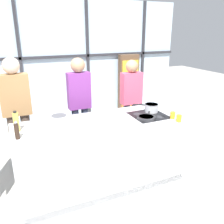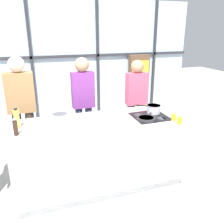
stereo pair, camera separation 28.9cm
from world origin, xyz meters
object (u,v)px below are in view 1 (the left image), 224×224
Objects in this scene: spectator_far_left at (16,107)px; saucepan at (151,108)px; mixing_bowl at (59,117)px; pepper_grinder at (17,131)px; spectator_center_right at (131,97)px; spectator_center_left at (79,100)px; frying_pan at (146,117)px; juice_glass_far at (173,115)px; juice_glass_near at (179,118)px; white_plate at (65,140)px; oil_bottle at (16,122)px.

spectator_far_left reaches higher than saucepan.
mixing_bowl is 1.23× the size of pepper_grinder.
spectator_center_left is at bearing 0.00° from spectator_center_right.
frying_pan is (-0.32, -1.05, -0.00)m from spectator_center_right.
pepper_grinder is at bearing 178.20° from frying_pan.
pepper_grinder is 2.10m from juice_glass_far.
spectator_center_left reaches higher than mixing_bowl.
spectator_center_left is 1.25m from frying_pan.
spectator_center_right reaches higher than saucepan.
juice_glass_near is at bearing -77.34° from saucepan.
spectator_center_right is 7.30× the size of pepper_grinder.
juice_glass_near is at bearing -26.92° from mixing_bowl.
juice_glass_far is at bearing 149.88° from spectator_far_left.
mixing_bowl is at bearing 170.05° from saucepan.
spectator_far_left reaches higher than white_plate.
frying_pan is 4.09× the size of juice_glass_near.
oil_bottle reaches higher than mixing_bowl.
pepper_grinder is at bearing 152.42° from white_plate.
spectator_center_right is at bearing 20.27° from oil_bottle.
white_plate is at bearing -45.61° from oil_bottle.
pepper_grinder reaches higher than white_plate.
spectator_center_right is (2.00, 0.00, -0.07)m from spectator_far_left.
spectator_center_left is 1.00m from spectator_center_right.
juice_glass_far is (2.04, -1.18, -0.05)m from spectator_far_left.
spectator_far_left is at bearing 133.64° from mixing_bowl.
oil_bottle is at bearing 87.61° from pepper_grinder.
oil_bottle is 2.13m from juice_glass_far.
spectator_center_right reaches higher than juice_glass_far.
juice_glass_far is (1.59, 0.07, 0.04)m from white_plate.
spectator_center_right is 16.41× the size of juice_glass_near.
juice_glass_far is at bearing 91.99° from spectator_center_right.
saucepan is (-0.08, -0.80, 0.04)m from spectator_center_right.
saucepan is at bearing -1.40° from oil_bottle.
saucepan is at bearing 107.06° from juice_glass_far.
spectator_center_left is 6.30× the size of oil_bottle.
mixing_bowl is (-1.47, -0.56, 0.00)m from spectator_center_right.
spectator_center_right is at bearing 84.57° from saucepan.
spectator_center_right reaches higher than pepper_grinder.
mixing_bowl is 2.77× the size of juice_glass_near.
saucepan is 1.98m from pepper_grinder.
frying_pan is 0.45m from juice_glass_near.
frying_pan is at bearing -9.69° from oil_bottle.
spectator_far_left is 7.18× the size of white_plate.
juice_glass_far reaches higher than white_plate.
spectator_far_left is at bearing 0.00° from spectator_center_left.
spectator_center_right is 1.10m from frying_pan.
spectator_center_left is at bearing 123.01° from frying_pan.
white_plate is 0.57m from pepper_grinder.
spectator_center_left is at bearing 66.32° from white_plate.
juice_glass_far reaches higher than frying_pan.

